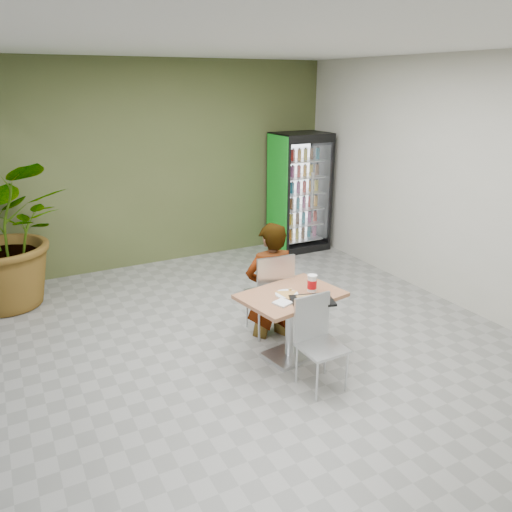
% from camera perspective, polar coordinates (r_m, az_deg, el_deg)
% --- Properties ---
extents(ground, '(7.00, 7.00, 0.00)m').
position_cam_1_polar(ground, '(5.57, 0.39, -11.48)').
color(ground, gray).
rests_on(ground, ground).
extents(room_envelope, '(6.00, 7.00, 3.20)m').
position_cam_1_polar(room_envelope, '(4.95, 0.43, 4.66)').
color(room_envelope, silver).
rests_on(room_envelope, ground).
extents(dining_table, '(1.14, 0.89, 0.75)m').
position_cam_1_polar(dining_table, '(5.34, 3.97, -6.42)').
color(dining_table, '#AB6A49').
rests_on(dining_table, ground).
extents(chair_far, '(0.50, 0.50, 1.02)m').
position_cam_1_polar(chair_far, '(5.76, 1.83, -3.74)').
color(chair_far, silver).
rests_on(chair_far, ground).
extents(chair_near, '(0.41, 0.42, 0.91)m').
position_cam_1_polar(chair_near, '(4.93, 6.97, -8.89)').
color(chair_near, silver).
rests_on(chair_near, ground).
extents(seated_woman, '(0.65, 0.46, 1.67)m').
position_cam_1_polar(seated_woman, '(5.83, 1.64, -4.11)').
color(seated_woman, black).
rests_on(seated_woman, ground).
extents(pizza_plate, '(0.34, 0.32, 0.03)m').
position_cam_1_polar(pizza_plate, '(5.22, 3.54, -4.27)').
color(pizza_plate, white).
rests_on(pizza_plate, dining_table).
extents(soda_cup, '(0.10, 0.10, 0.18)m').
position_cam_1_polar(soda_cup, '(5.31, 6.42, -3.12)').
color(soda_cup, white).
rests_on(soda_cup, dining_table).
extents(napkin_stack, '(0.20, 0.20, 0.02)m').
position_cam_1_polar(napkin_stack, '(5.01, 3.05, -5.38)').
color(napkin_stack, white).
rests_on(napkin_stack, dining_table).
extents(cafeteria_tray, '(0.50, 0.42, 0.02)m').
position_cam_1_polar(cafeteria_tray, '(5.08, 6.45, -5.09)').
color(cafeteria_tray, black).
rests_on(cafeteria_tray, dining_table).
extents(beverage_fridge, '(0.94, 0.73, 2.04)m').
position_cam_1_polar(beverage_fridge, '(8.83, 5.01, 7.27)').
color(beverage_fridge, black).
rests_on(beverage_fridge, ground).
extents(potted_plant, '(2.23, 2.08, 2.01)m').
position_cam_1_polar(potted_plant, '(7.20, -26.69, 2.34)').
color(potted_plant, '#2B6D30').
rests_on(potted_plant, ground).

